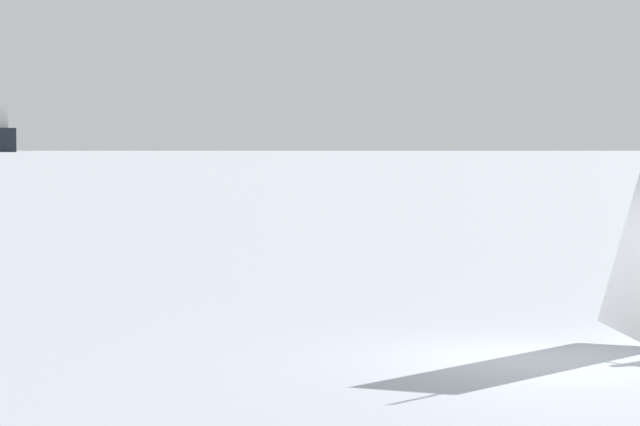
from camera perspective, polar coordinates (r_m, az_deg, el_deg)
ground_plane at (r=20.38m, az=9.13°, el=-6.06°), size 4000.00×4000.00×0.00m
distant_headland at (r=1392.18m, az=-0.93°, el=3.16°), size 1196.18×361.58×24.14m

